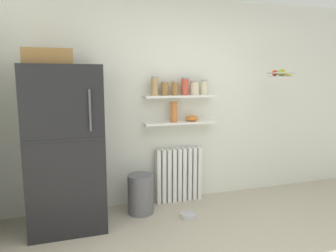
% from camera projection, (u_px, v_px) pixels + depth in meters
% --- Properties ---
extents(back_wall, '(7.04, 0.10, 2.60)m').
position_uv_depth(back_wall, '(180.00, 101.00, 4.01)').
color(back_wall, silver).
rests_on(back_wall, ground_plane).
extents(refrigerator, '(0.76, 0.74, 1.87)m').
position_uv_depth(refrigerator, '(65.00, 145.00, 3.26)').
color(refrigerator, black).
rests_on(refrigerator, ground_plane).
extents(radiator, '(0.61, 0.12, 0.70)m').
position_uv_depth(radiator, '(179.00, 175.00, 4.02)').
color(radiator, white).
rests_on(radiator, ground_plane).
extents(wall_shelf_lower, '(0.92, 0.22, 0.02)m').
position_uv_depth(wall_shelf_lower, '(180.00, 123.00, 3.88)').
color(wall_shelf_lower, white).
extents(wall_shelf_upper, '(0.92, 0.22, 0.02)m').
position_uv_depth(wall_shelf_upper, '(180.00, 96.00, 3.83)').
color(wall_shelf_upper, white).
extents(storage_jar_0, '(0.09, 0.09, 0.23)m').
position_uv_depth(storage_jar_0, '(154.00, 86.00, 3.71)').
color(storage_jar_0, tan).
rests_on(storage_jar_0, wall_shelf_upper).
extents(storage_jar_1, '(0.09, 0.09, 0.18)m').
position_uv_depth(storage_jar_1, '(165.00, 88.00, 3.76)').
color(storage_jar_1, olive).
rests_on(storage_jar_1, wall_shelf_upper).
extents(storage_jar_2, '(0.08, 0.08, 0.18)m').
position_uv_depth(storage_jar_2, '(175.00, 88.00, 3.80)').
color(storage_jar_2, olive).
rests_on(storage_jar_2, wall_shelf_upper).
extents(storage_jar_3, '(0.09, 0.09, 0.22)m').
position_uv_depth(storage_jar_3, '(185.00, 86.00, 3.83)').
color(storage_jar_3, '#C64C38').
rests_on(storage_jar_3, wall_shelf_upper).
extents(storage_jar_4, '(0.11, 0.11, 0.18)m').
position_uv_depth(storage_jar_4, '(195.00, 88.00, 3.88)').
color(storage_jar_4, beige).
rests_on(storage_jar_4, wall_shelf_upper).
extents(storage_jar_5, '(0.08, 0.08, 0.19)m').
position_uv_depth(storage_jar_5, '(204.00, 87.00, 3.91)').
color(storage_jar_5, beige).
rests_on(storage_jar_5, wall_shelf_upper).
extents(vase, '(0.09, 0.09, 0.25)m').
position_uv_depth(vase, '(174.00, 112.00, 3.84)').
color(vase, '#CC7033').
rests_on(vase, wall_shelf_lower).
extents(shelf_bowl, '(0.16, 0.16, 0.07)m').
position_uv_depth(shelf_bowl, '(192.00, 118.00, 3.93)').
color(shelf_bowl, orange).
rests_on(shelf_bowl, wall_shelf_lower).
extents(trash_bin, '(0.30, 0.30, 0.47)m').
position_uv_depth(trash_bin, '(141.00, 194.00, 3.65)').
color(trash_bin, slate).
rests_on(trash_bin, ground_plane).
extents(pet_food_bowl, '(0.18, 0.18, 0.05)m').
position_uv_depth(pet_food_bowl, '(188.00, 215.00, 3.56)').
color(pet_food_bowl, '#B7B7BC').
rests_on(pet_food_bowl, ground_plane).
extents(hanging_fruit_basket, '(0.35, 0.35, 0.10)m').
position_uv_depth(hanging_fruit_basket, '(280.00, 74.00, 3.90)').
color(hanging_fruit_basket, '#B2B2B7').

